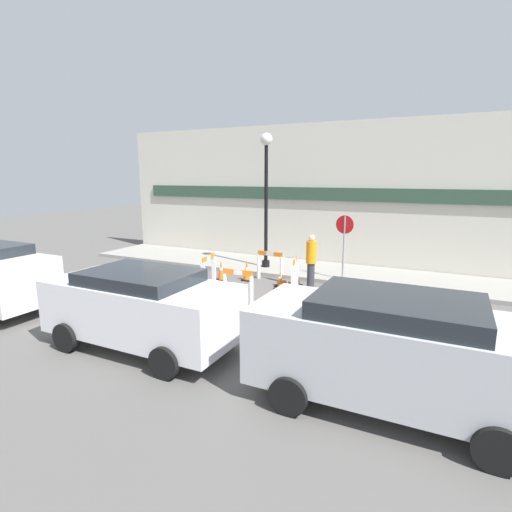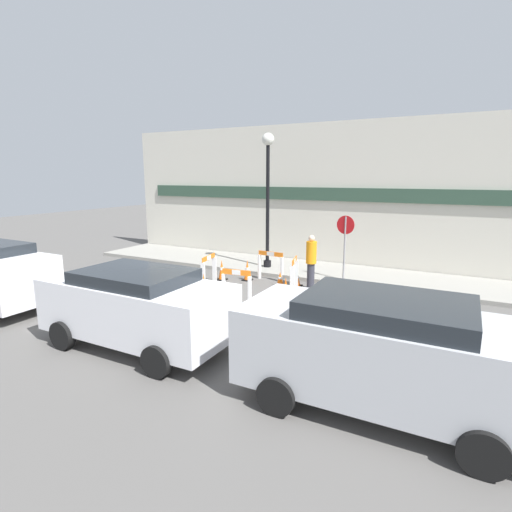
{
  "view_description": "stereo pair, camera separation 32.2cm",
  "coord_description": "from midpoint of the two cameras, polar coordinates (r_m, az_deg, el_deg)",
  "views": [
    {
      "loc": [
        4.89,
        -7.9,
        3.51
      ],
      "look_at": [
        -0.61,
        3.22,
        1.0
      ],
      "focal_mm": 28.0,
      "sensor_mm": 36.0,
      "label": 1
    },
    {
      "loc": [
        5.18,
        -7.76,
        3.51
      ],
      "look_at": [
        -0.61,
        3.22,
        1.0
      ],
      "focal_mm": 28.0,
      "sensor_mm": 36.0,
      "label": 2
    }
  ],
  "objects": [
    {
      "name": "traffic_cone_4",
      "position": [
        12.87,
        4.18,
        -3.36
      ],
      "size": [
        0.3,
        0.3,
        0.48
      ],
      "color": "black",
      "rests_on": "ground_plane"
    },
    {
      "name": "traffic_cone_2",
      "position": [
        12.91,
        6.58,
        -3.23
      ],
      "size": [
        0.3,
        0.3,
        0.54
      ],
      "color": "black",
      "rests_on": "ground_plane"
    },
    {
      "name": "barricade_1",
      "position": [
        13.54,
        2.77,
        -1.22
      ],
      "size": [
        0.95,
        0.2,
        0.99
      ],
      "rotation": [
        0.0,
        0.0,
        3.07
      ],
      "color": "white",
      "rests_on": "ground_plane"
    },
    {
      "name": "sidewalk_slab",
      "position": [
        15.03,
        7.5,
        -1.9
      ],
      "size": [
        18.0,
        2.81,
        0.13
      ],
      "color": "gray",
      "rests_on": "ground_plane"
    },
    {
      "name": "barricade_2",
      "position": [
        12.99,
        -6.05,
        -1.81
      ],
      "size": [
        0.3,
        0.97,
        0.99
      ],
      "rotation": [
        0.0,
        0.0,
        4.89
      ],
      "color": "white",
      "rests_on": "ground_plane"
    },
    {
      "name": "streetlamp_post",
      "position": [
        14.67,
        2.33,
        10.5
      ],
      "size": [
        0.44,
        0.44,
        4.85
      ],
      "color": "black",
      "rests_on": "sidewalk_slab"
    },
    {
      "name": "parked_car_2",
      "position": [
        6.42,
        19.2,
        -12.31
      ],
      "size": [
        4.33,
        1.94,
        1.77
      ],
      "color": "#B7BABF",
      "rests_on": "ground_plane"
    },
    {
      "name": "traffic_cone_3",
      "position": [
        11.95,
        -6.7,
        -4.14
      ],
      "size": [
        0.3,
        0.3,
        0.65
      ],
      "color": "black",
      "rests_on": "ground_plane"
    },
    {
      "name": "traffic_cone_1",
      "position": [
        11.25,
        5.07,
        -4.9
      ],
      "size": [
        0.3,
        0.3,
        0.73
      ],
      "color": "black",
      "rests_on": "ground_plane"
    },
    {
      "name": "barricade_0",
      "position": [
        11.98,
        6.25,
        -2.71
      ],
      "size": [
        0.33,
        0.83,
        1.11
      ],
      "rotation": [
        0.0,
        0.0,
        1.82
      ],
      "color": "white",
      "rests_on": "ground_plane"
    },
    {
      "name": "person_worker",
      "position": [
        12.53,
        8.61,
        -0.6
      ],
      "size": [
        0.45,
        0.45,
        1.71
      ],
      "rotation": [
        0.0,
        0.0,
        -2.58
      ],
      "color": "#33333D",
      "rests_on": "ground_plane"
    },
    {
      "name": "ground_plane",
      "position": [
        9.95,
        -4.65,
        -9.27
      ],
      "size": [
        60.0,
        60.0,
        0.0
      ],
      "primitive_type": "plane",
      "color": "#565451"
    },
    {
      "name": "stop_sign",
      "position": [
        13.28,
        13.28,
        2.66
      ],
      "size": [
        0.6,
        0.1,
        2.11
      ],
      "rotation": [
        0.0,
        0.0,
        3.01
      ],
      "color": "gray",
      "rests_on": "sidewalk_slab"
    },
    {
      "name": "barricade_3",
      "position": [
        10.97,
        -1.97,
        -4.28
      ],
      "size": [
        0.85,
        0.22,
        0.99
      ],
      "rotation": [
        0.0,
        0.0,
        6.38
      ],
      "color": "white",
      "rests_on": "ground_plane"
    },
    {
      "name": "storefront_facade",
      "position": [
        16.04,
        9.62,
        8.58
      ],
      "size": [
        18.0,
        0.22,
        5.5
      ],
      "color": "beige",
      "rests_on": "ground_plane"
    },
    {
      "name": "traffic_cone_5",
      "position": [
        13.53,
        -0.57,
        -2.09
      ],
      "size": [
        0.3,
        0.3,
        0.71
      ],
      "color": "black",
      "rests_on": "ground_plane"
    },
    {
      "name": "traffic_cone_0",
      "position": [
        13.62,
        -4.23,
        -2.07
      ],
      "size": [
        0.3,
        0.3,
        0.69
      ],
      "color": "black",
      "rests_on": "ground_plane"
    },
    {
      "name": "parked_car_1",
      "position": [
        8.57,
        -15.68,
        -6.55
      ],
      "size": [
        4.04,
        1.88,
        1.63
      ],
      "color": "silver",
      "rests_on": "ground_plane"
    }
  ]
}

